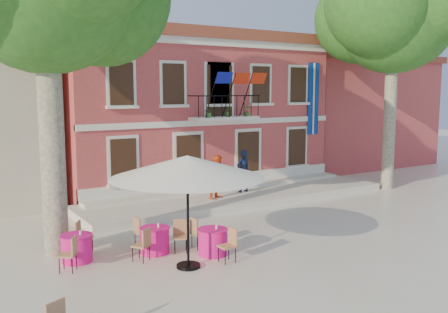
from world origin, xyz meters
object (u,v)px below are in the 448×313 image
pedestrian_orange (218,177)px  cafe_table_3 (77,247)px  cafe_table_0 (155,239)px  cafe_table_1 (213,241)px  plane_tree_east (394,13)px  pedestrian_navy (243,171)px  patio_umbrella (187,167)px

pedestrian_orange → cafe_table_3: size_ratio=0.99×
cafe_table_0 → cafe_table_1: (1.35, -1.04, -0.01)m
plane_tree_east → pedestrian_orange: size_ratio=6.20×
pedestrian_navy → patio_umbrella: bearing=39.1°
patio_umbrella → pedestrian_navy: (6.14, 6.28, -1.52)m
plane_tree_east → cafe_table_3: plane_tree_east is taller
pedestrian_orange → cafe_table_0: (-4.78, -4.17, -0.78)m
cafe_table_0 → cafe_table_3: bearing=167.2°
pedestrian_navy → pedestrian_orange: size_ratio=1.03×
cafe_table_1 → cafe_table_3: 3.81m
cafe_table_3 → pedestrian_navy: bearing=26.3°
plane_tree_east → cafe_table_1: (-12.25, -3.88, -7.88)m
pedestrian_navy → cafe_table_3: size_ratio=1.01×
pedestrian_navy → pedestrian_orange: bearing=11.8°
pedestrian_orange → patio_umbrella: bearing=-151.7°
plane_tree_east → pedestrian_orange: bearing=171.4°
patio_umbrella → cafe_table_0: size_ratio=2.20×
patio_umbrella → pedestrian_navy: 8.91m
patio_umbrella → cafe_table_3: size_ratio=2.25×
pedestrian_orange → cafe_table_3: pedestrian_orange is taller
cafe_table_1 → cafe_table_0: bearing=142.4°
plane_tree_east → patio_umbrella: bearing=-161.7°
pedestrian_navy → cafe_table_1: size_ratio=0.96×
pedestrian_navy → cafe_table_3: pedestrian_navy is taller
pedestrian_orange → cafe_table_1: size_ratio=0.94×
pedestrian_navy → cafe_table_3: bearing=19.8°
cafe_table_0 → pedestrian_navy: bearing=36.3°
cafe_table_3 → pedestrian_orange: bearing=28.0°
plane_tree_east → pedestrian_orange: (-8.82, 1.33, -7.09)m
patio_umbrella → cafe_table_0: (-0.26, 1.57, -2.31)m
pedestrian_orange → cafe_table_1: bearing=-146.8°
patio_umbrella → cafe_table_0: 2.81m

